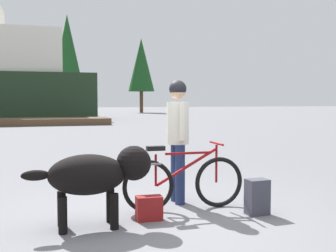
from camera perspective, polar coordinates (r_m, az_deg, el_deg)
name	(u,v)px	position (r m, az deg, el deg)	size (l,w,h in m)	color
ground_plane	(164,217)	(5.38, -0.49, -12.42)	(160.00, 160.00, 0.00)	slate
bicycle	(184,182)	(5.66, 2.14, -7.67)	(1.70, 0.44, 0.90)	black
person_cyclist	(178,129)	(5.96, 1.35, -0.37)	(0.32, 0.53, 1.77)	navy
dog	(97,174)	(4.93, -9.70, -6.47)	(1.48, 0.55, 0.94)	black
backpack	(257,197)	(5.58, 12.12, -9.47)	(0.28, 0.20, 0.46)	#3F3F4C
handbag_pannier	(149,208)	(5.23, -2.61, -11.18)	(0.32, 0.18, 0.30)	maroon
pine_tree_center	(67,53)	(48.35, -13.61, 9.69)	(3.58, 3.58, 10.98)	#4C331E
pine_tree_far_right	(141,65)	(49.28, -3.69, 8.33)	(3.07, 3.07, 8.69)	#4C331E
pine_tree_mid_back	(15,64)	(56.31, -20.18, 8.01)	(3.28, 3.28, 10.06)	#4C331E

